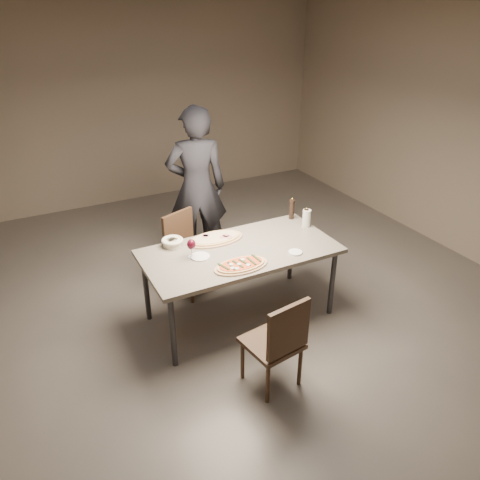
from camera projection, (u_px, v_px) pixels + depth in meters
name	position (u px, v px, depth m)	size (l,w,h in m)	color
room	(240.00, 183.00, 4.03)	(7.00, 7.00, 7.00)	#5D5650
dining_table	(240.00, 255.00, 4.35)	(1.80, 0.90, 0.75)	slate
zucchini_pizza	(241.00, 265.00, 4.04)	(0.50, 0.28, 0.05)	tan
ham_pizza	(215.00, 239.00, 4.49)	(0.56, 0.31, 0.04)	tan
bread_basket	(172.00, 242.00, 4.37)	(0.20, 0.20, 0.07)	beige
oil_dish	(295.00, 252.00, 4.27)	(0.13, 0.13, 0.01)	white
pepper_mill_left	(292.00, 209.00, 4.88)	(0.06, 0.06, 0.23)	black
pepper_mill_right	(306.00, 217.00, 4.74)	(0.05, 0.05, 0.20)	black
carafe	(307.00, 218.00, 4.73)	(0.09, 0.09, 0.18)	silver
wine_glass	(191.00, 245.00, 4.14)	(0.08, 0.08, 0.18)	silver
side_plate	(200.00, 257.00, 4.20)	(0.17, 0.17, 0.01)	white
chair_near	(279.00, 340.00, 3.60)	(0.46, 0.46, 0.85)	#3E291A
chair_far	(186.00, 248.00, 4.91)	(0.53, 0.53, 0.87)	#3E291A
diner	(197.00, 188.00, 5.25)	(0.67, 0.44, 1.85)	black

